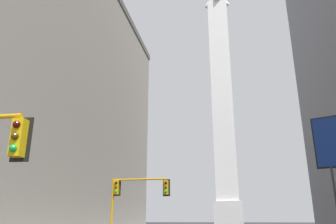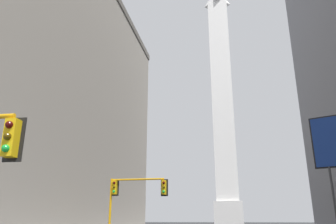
% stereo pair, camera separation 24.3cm
% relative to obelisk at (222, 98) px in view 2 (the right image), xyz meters
% --- Properties ---
extents(obelisk, '(7.60, 7.60, 76.40)m').
position_rel_obelisk_xyz_m(obelisk, '(0.00, 0.00, 0.00)').
color(obelisk, silver).
rests_on(obelisk, ground_plane).
extents(traffic_light_mid_left, '(4.86, 0.50, 5.01)m').
position_rel_obelisk_xyz_m(traffic_light_mid_left, '(-7.03, -68.58, -32.82)').
color(traffic_light_mid_left, orange).
rests_on(traffic_light_mid_left, ground_plane).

